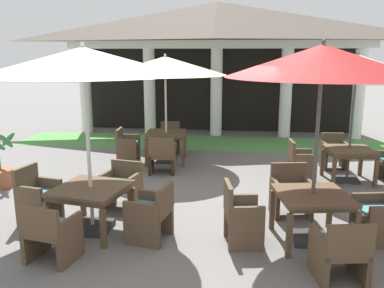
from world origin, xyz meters
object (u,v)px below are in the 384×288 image
(patio_table_far_back, at_px, (313,200))
(patio_chair_mid_right_north, at_px, (122,186))
(patio_umbrella_mid_left, at_px, (165,66))
(patio_chair_mid_left_south, at_px, (162,156))
(patio_table_mid_right, at_px, (91,192))
(patio_chair_mid_right_west, at_px, (37,197))
(patio_chair_far_back_east, at_px, (380,215))
(potted_palm_left_edge, at_px, (0,170))
(patio_chair_mid_right_east, at_px, (151,213))
(patio_chair_far_back_west, at_px, (241,216))
(patio_chair_far_back_north, at_px, (291,192))
(patio_chair_mid_left_west, at_px, (127,146))
(patio_umbrella_far_back, at_px, (322,62))
(patio_chair_mid_right_south, at_px, (50,233))
(patio_chair_far_back_south, at_px, (341,251))
(patio_umbrella_near_foreground, at_px, (357,66))
(patio_chair_near_foreground_west, at_px, (300,162))
(patio_table_near_foreground, at_px, (349,153))
(patio_umbrella_mid_right, at_px, (83,63))
(patio_table_mid_left, at_px, (166,136))
(patio_chair_mid_left_north, at_px, (170,138))
(patio_chair_near_foreground_north, at_px, (334,152))

(patio_table_far_back, bearing_deg, patio_chair_mid_right_north, 162.91)
(patio_table_far_back, bearing_deg, patio_umbrella_mid_left, 125.34)
(patio_chair_mid_left_south, bearing_deg, patio_chair_mid_right_north, -102.90)
(patio_table_mid_right, height_order, patio_chair_mid_right_west, patio_chair_mid_right_west)
(patio_chair_far_back_east, xyz_separation_m, potted_palm_left_edge, (-6.84, 1.54, -0.03))
(patio_chair_mid_right_east, bearing_deg, patio_chair_far_back_west, -77.73)
(patio_table_far_back, relative_size, patio_chair_far_back_west, 1.25)
(patio_chair_mid_left_south, height_order, potted_palm_left_edge, potted_palm_left_edge)
(patio_chair_far_back_north, relative_size, patio_chair_far_back_east, 1.06)
(patio_chair_mid_left_west, relative_size, potted_palm_left_edge, 0.71)
(patio_umbrella_far_back, bearing_deg, patio_umbrella_mid_left, 125.34)
(patio_chair_mid_right_south, bearing_deg, patio_chair_mid_right_east, 44.98)
(patio_chair_far_back_north, bearing_deg, patio_chair_far_back_south, 90.00)
(patio_umbrella_far_back, height_order, potted_palm_left_edge, patio_umbrella_far_back)
(patio_table_far_back, bearing_deg, patio_umbrella_far_back, 180.00)
(patio_chair_mid_left_south, relative_size, patio_chair_mid_right_north, 1.08)
(patio_chair_far_back_north, bearing_deg, patio_chair_far_back_east, 134.92)
(patio_umbrella_near_foreground, relative_size, patio_chair_mid_right_north, 3.35)
(patio_chair_near_foreground_west, distance_m, patio_chair_mid_right_east, 4.00)
(patio_chair_mid_left_west, bearing_deg, patio_chair_near_foreground_west, 70.20)
(patio_table_near_foreground, relative_size, patio_chair_far_back_west, 1.08)
(patio_table_mid_right, xyz_separation_m, patio_umbrella_mid_right, (-0.00, -0.00, 1.92))
(patio_table_mid_left, relative_size, patio_umbrella_far_back, 0.36)
(patio_table_near_foreground, bearing_deg, patio_umbrella_far_back, -112.32)
(patio_table_far_back, bearing_deg, patio_chair_mid_right_west, 177.78)
(patio_umbrella_mid_left, bearing_deg, patio_umbrella_far_back, -54.66)
(patio_umbrella_far_back, height_order, patio_chair_far_back_north, patio_umbrella_far_back)
(patio_umbrella_mid_right, xyz_separation_m, patio_chair_far_back_north, (3.07, 1.02, -2.12))
(patio_table_mid_right, distance_m, patio_chair_mid_right_north, 1.00)
(patio_chair_mid_right_south, xyz_separation_m, patio_chair_far_back_north, (3.25, 1.98, 0.01))
(patio_umbrella_mid_left, bearing_deg, patio_chair_mid_right_west, -109.06)
(patio_umbrella_mid_left, distance_m, patio_chair_mid_left_south, 2.20)
(patio_table_mid_left, relative_size, patio_chair_mid_left_south, 1.19)
(patio_chair_mid_right_north, distance_m, patio_chair_far_back_east, 4.13)
(patio_chair_far_back_west, bearing_deg, patio_chair_mid_right_east, -98.84)
(potted_palm_left_edge, bearing_deg, patio_umbrella_mid_left, 38.05)
(patio_chair_mid_right_south, relative_size, potted_palm_left_edge, 0.69)
(patio_chair_mid_right_north, bearing_deg, patio_umbrella_mid_right, 90.00)
(patio_chair_far_back_west, bearing_deg, patio_chair_mid_left_north, -169.49)
(patio_chair_near_foreground_north, bearing_deg, patio_chair_mid_right_south, 42.55)
(patio_table_near_foreground, relative_size, patio_table_mid_left, 0.95)
(patio_chair_near_foreground_north, bearing_deg, patio_umbrella_mid_left, -5.71)
(patio_chair_far_back_east, relative_size, potted_palm_left_edge, 0.68)
(potted_palm_left_edge, bearing_deg, patio_umbrella_mid_right, -33.91)
(patio_umbrella_mid_left, xyz_separation_m, patio_chair_mid_right_north, (-0.19, -3.11, -1.96))
(patio_chair_near_foreground_north, bearing_deg, patio_umbrella_mid_right, 37.57)
(patio_chair_mid_left_west, height_order, patio_chair_mid_right_east, patio_chair_mid_right_east)
(patio_chair_mid_right_east, height_order, potted_palm_left_edge, potted_palm_left_edge)
(patio_table_mid_left, distance_m, patio_umbrella_far_back, 5.31)
(patio_chair_near_foreground_north, distance_m, patio_chair_far_back_west, 4.69)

